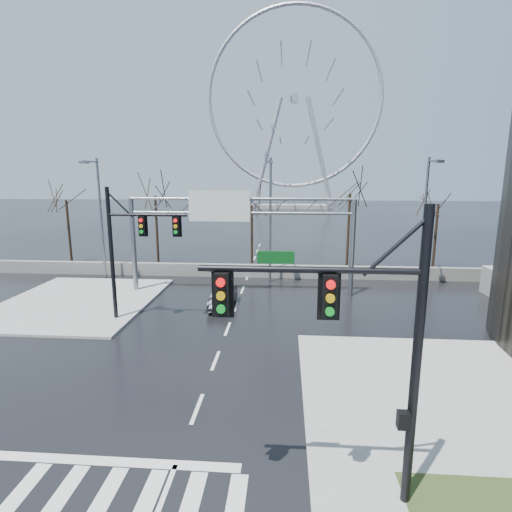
# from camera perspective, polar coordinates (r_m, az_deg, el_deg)

# --- Properties ---
(ground) EXTENTS (260.00, 260.00, 0.00)m
(ground) POSITION_cam_1_polar(r_m,az_deg,el_deg) (16.26, -8.40, -20.75)
(ground) COLOR black
(ground) RESTS_ON ground
(sidewalk_right_ext) EXTENTS (12.00, 10.00, 0.15)m
(sidewalk_right_ext) POSITION_cam_1_polar(r_m,az_deg,el_deg) (18.88, 25.91, -16.75)
(sidewalk_right_ext) COLOR gray
(sidewalk_right_ext) RESTS_ON ground
(sidewalk_far) EXTENTS (10.00, 12.00, 0.15)m
(sidewalk_far) POSITION_cam_1_polar(r_m,az_deg,el_deg) (30.34, -24.06, -5.97)
(sidewalk_far) COLOR gray
(sidewalk_far) RESTS_ON ground
(barrier_wall) EXTENTS (52.00, 0.50, 1.10)m
(barrier_wall) POSITION_cam_1_polar(r_m,az_deg,el_deg) (34.52, -1.23, -2.11)
(barrier_wall) COLOR slate
(barrier_wall) RESTS_ON ground
(signal_mast_near) EXTENTS (5.52, 0.41, 8.00)m
(signal_mast_near) POSITION_cam_1_polar(r_m,az_deg,el_deg) (10.27, 14.96, -10.44)
(signal_mast_near) COLOR black
(signal_mast_near) RESTS_ON ground
(signal_mast_far) EXTENTS (4.72, 0.41, 8.00)m
(signal_mast_far) POSITION_cam_1_polar(r_m,az_deg,el_deg) (24.43, -17.66, 1.95)
(signal_mast_far) COLOR black
(signal_mast_far) RESTS_ON ground
(sign_gantry) EXTENTS (16.36, 0.40, 7.60)m
(sign_gantry) POSITION_cam_1_polar(r_m,az_deg,el_deg) (28.79, -2.97, 4.54)
(sign_gantry) COLOR slate
(sign_gantry) RESTS_ON ground
(streetlight_left) EXTENTS (0.50, 2.55, 10.00)m
(streetlight_left) POSITION_cam_1_polar(r_m,az_deg,el_deg) (35.15, -21.57, 6.16)
(streetlight_left) COLOR slate
(streetlight_left) RESTS_ON ground
(streetlight_mid) EXTENTS (0.50, 2.55, 10.00)m
(streetlight_mid) POSITION_cam_1_polar(r_m,az_deg,el_deg) (31.71, 2.03, 6.46)
(streetlight_mid) COLOR slate
(streetlight_mid) RESTS_ON ground
(streetlight_right) EXTENTS (0.50, 2.55, 10.00)m
(streetlight_right) POSITION_cam_1_polar(r_m,az_deg,el_deg) (33.47, 23.14, 5.82)
(streetlight_right) COLOR slate
(streetlight_right) RESTS_ON ground
(tree_far_left) EXTENTS (3.50, 3.50, 7.00)m
(tree_far_left) POSITION_cam_1_polar(r_m,az_deg,el_deg) (43.11, -25.42, 6.27)
(tree_far_left) COLOR black
(tree_far_left) RESTS_ON ground
(tree_left) EXTENTS (3.75, 3.75, 7.50)m
(tree_left) POSITION_cam_1_polar(r_m,az_deg,el_deg) (38.96, -14.16, 7.18)
(tree_left) COLOR black
(tree_left) RESTS_ON ground
(tree_center) EXTENTS (3.25, 3.25, 6.50)m
(tree_center) POSITION_cam_1_polar(r_m,az_deg,el_deg) (38.19, -0.62, 6.24)
(tree_center) COLOR black
(tree_center) RESTS_ON ground
(tree_right) EXTENTS (3.90, 3.90, 7.80)m
(tree_right) POSITION_cam_1_polar(r_m,az_deg,el_deg) (37.43, 13.23, 7.44)
(tree_right) COLOR black
(tree_right) RESTS_ON ground
(tree_far_right) EXTENTS (3.40, 3.40, 6.80)m
(tree_far_right) POSITION_cam_1_polar(r_m,az_deg,el_deg) (39.99, 24.51, 5.80)
(tree_far_right) COLOR black
(tree_far_right) RESTS_ON ground
(ferris_wheel) EXTENTS (45.00, 6.00, 50.91)m
(ferris_wheel) POSITION_cam_1_polar(r_m,az_deg,el_deg) (109.82, 5.46, 20.56)
(ferris_wheel) COLOR gray
(ferris_wheel) RESTS_ON ground
(car) EXTENTS (1.51, 4.02, 1.31)m
(car) POSITION_cam_1_polar(r_m,az_deg,el_deg) (26.88, -4.72, -5.86)
(car) COLOR black
(car) RESTS_ON ground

